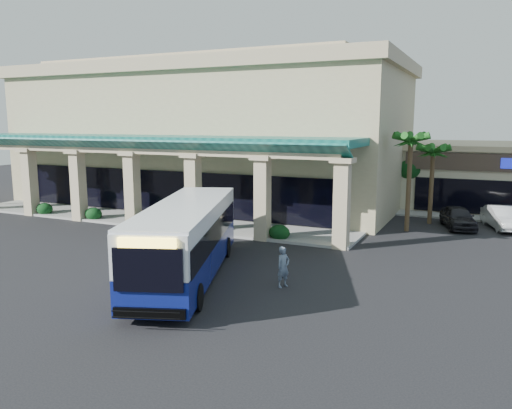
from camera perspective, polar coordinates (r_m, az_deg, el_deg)
The scene contains 10 objects.
ground at distance 24.37m, azimuth -7.58°, elevation -6.27°, with size 110.00×110.00×0.00m, color black.
main_building at distance 41.31m, azimuth -5.18°, elevation 8.16°, with size 30.80×14.80×11.35m, color tan, non-canonical shape.
arcade at distance 33.86m, azimuth -12.94°, elevation 2.90°, with size 30.00×6.20×5.70m, color #0E5650, non-canonical shape.
palm_0 at distance 31.18m, azimuth 17.10°, elevation 3.01°, with size 2.40×2.40×6.60m, color #154B14, non-canonical shape.
palm_1 at distance 34.07m, azimuth 19.44°, elevation 2.73°, with size 2.40×2.40×5.80m, color #154B14, non-canonical shape.
broadleaf_tree at distance 39.29m, azimuth 17.24°, elevation 2.93°, with size 2.60×2.60×4.81m, color black, non-canonical shape.
transit_bus at distance 21.29m, azimuth -7.91°, elevation -4.16°, with size 2.65×11.38×3.18m, color navy, non-canonical shape.
pedestrian at distance 20.12m, azimuth 3.14°, elevation -7.14°, with size 0.60×0.39×1.65m, color slate.
car_silver at distance 33.52m, azimuth 22.09°, elevation -1.35°, with size 1.63×4.06×1.38m, color black.
car_white at distance 34.47m, azimuth 26.37°, elevation -1.36°, with size 1.46×4.20×1.38m, color silver.
Camera 1 is at (12.72, -19.73, 6.55)m, focal length 35.00 mm.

